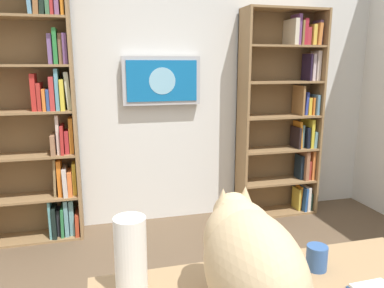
{
  "coord_description": "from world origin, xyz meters",
  "views": [
    {
      "loc": [
        0.57,
        1.21,
        1.5
      ],
      "look_at": [
        -0.05,
        -1.16,
        0.97
      ],
      "focal_mm": 34.64,
      "sensor_mm": 36.0,
      "label": 1
    }
  ],
  "objects_px": {
    "bookshelf_left": "(287,114)",
    "bookshelf_right": "(36,114)",
    "wall_mounted_tv": "(162,81)",
    "coffee_mug": "(317,258)",
    "paper_towel_roll": "(131,256)",
    "cat": "(249,261)"
  },
  "relations": [
    {
      "from": "bookshelf_right",
      "to": "wall_mounted_tv",
      "type": "relative_size",
      "value": 3.15
    },
    {
      "from": "cat",
      "to": "bookshelf_left",
      "type": "bearing_deg",
      "value": -121.0
    },
    {
      "from": "bookshelf_right",
      "to": "cat",
      "type": "height_order",
      "value": "bookshelf_right"
    },
    {
      "from": "wall_mounted_tv",
      "to": "bookshelf_right",
      "type": "bearing_deg",
      "value": 4.56
    },
    {
      "from": "paper_towel_roll",
      "to": "cat",
      "type": "bearing_deg",
      "value": 146.93
    },
    {
      "from": "bookshelf_right",
      "to": "paper_towel_roll",
      "type": "height_order",
      "value": "bookshelf_right"
    },
    {
      "from": "bookshelf_left",
      "to": "bookshelf_right",
      "type": "height_order",
      "value": "bookshelf_right"
    },
    {
      "from": "paper_towel_roll",
      "to": "coffee_mug",
      "type": "bearing_deg",
      "value": 177.64
    },
    {
      "from": "paper_towel_roll",
      "to": "bookshelf_right",
      "type": "bearing_deg",
      "value": -74.81
    },
    {
      "from": "coffee_mug",
      "to": "wall_mounted_tv",
      "type": "bearing_deg",
      "value": -84.8
    },
    {
      "from": "wall_mounted_tv",
      "to": "coffee_mug",
      "type": "height_order",
      "value": "wall_mounted_tv"
    },
    {
      "from": "coffee_mug",
      "to": "cat",
      "type": "bearing_deg",
      "value": 27.25
    },
    {
      "from": "wall_mounted_tv",
      "to": "bookshelf_left",
      "type": "bearing_deg",
      "value": 176.13
    },
    {
      "from": "bookshelf_left",
      "to": "coffee_mug",
      "type": "relative_size",
      "value": 20.84
    },
    {
      "from": "bookshelf_right",
      "to": "coffee_mug",
      "type": "height_order",
      "value": "bookshelf_right"
    },
    {
      "from": "bookshelf_left",
      "to": "paper_towel_roll",
      "type": "bearing_deg",
      "value": 50.55
    },
    {
      "from": "bookshelf_right",
      "to": "cat",
      "type": "distance_m",
      "value": 2.5
    },
    {
      "from": "bookshelf_right",
      "to": "coffee_mug",
      "type": "distance_m",
      "value": 2.51
    },
    {
      "from": "bookshelf_left",
      "to": "coffee_mug",
      "type": "height_order",
      "value": "bookshelf_left"
    },
    {
      "from": "wall_mounted_tv",
      "to": "coffee_mug",
      "type": "distance_m",
      "value": 2.3
    },
    {
      "from": "bookshelf_left",
      "to": "bookshelf_right",
      "type": "xyz_separation_m",
      "value": [
        2.31,
        0.0,
        0.07
      ]
    },
    {
      "from": "cat",
      "to": "paper_towel_roll",
      "type": "distance_m",
      "value": 0.41
    }
  ]
}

